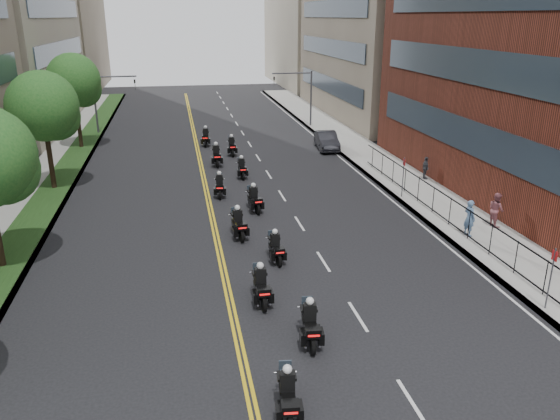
{
  "coord_description": "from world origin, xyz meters",
  "views": [
    {
      "loc": [
        -3.13,
        -12.25,
        10.76
      ],
      "look_at": [
        1.55,
        12.09,
        1.92
      ],
      "focal_mm": 35.0,
      "sensor_mm": 36.0,
      "label": 1
    }
  ],
  "objects_px": {
    "parked_sedan": "(327,141)",
    "motorcycle_3": "(276,249)",
    "motorcycle_4": "(238,225)",
    "motorcycle_8": "(216,156)",
    "motorcycle_7": "(242,169)",
    "pedestrian_b": "(496,209)",
    "motorcycle_5": "(254,200)",
    "motorcycle_0": "(288,397)",
    "pedestrian_c": "(426,168)",
    "motorcycle_9": "(232,147)",
    "motorcycle_6": "(220,187)",
    "motorcycle_2": "(261,287)",
    "pedestrian_a": "(469,218)",
    "motorcycle_10": "(206,138)",
    "motorcycle_1": "(310,325)"
  },
  "relations": [
    {
      "from": "motorcycle_6",
      "to": "pedestrian_c",
      "type": "distance_m",
      "value": 14.19
    },
    {
      "from": "motorcycle_1",
      "to": "motorcycle_5",
      "type": "height_order",
      "value": "motorcycle_1"
    },
    {
      "from": "motorcycle_1",
      "to": "parked_sedan",
      "type": "bearing_deg",
      "value": 79.5
    },
    {
      "from": "motorcycle_7",
      "to": "pedestrian_c",
      "type": "bearing_deg",
      "value": -14.32
    },
    {
      "from": "pedestrian_b",
      "to": "pedestrian_a",
      "type": "bearing_deg",
      "value": 112.98
    },
    {
      "from": "motorcycle_4",
      "to": "parked_sedan",
      "type": "distance_m",
      "value": 20.58
    },
    {
      "from": "motorcycle_2",
      "to": "pedestrian_a",
      "type": "relative_size",
      "value": 1.2
    },
    {
      "from": "motorcycle_10",
      "to": "motorcycle_0",
      "type": "bearing_deg",
      "value": -83.02
    },
    {
      "from": "motorcycle_2",
      "to": "pedestrian_a",
      "type": "distance_m",
      "value": 12.33
    },
    {
      "from": "motorcycle_0",
      "to": "motorcycle_8",
      "type": "xyz_separation_m",
      "value": [
        0.26,
        28.03,
        0.08
      ]
    },
    {
      "from": "motorcycle_9",
      "to": "motorcycle_4",
      "type": "bearing_deg",
      "value": -93.21
    },
    {
      "from": "motorcycle_0",
      "to": "motorcycle_9",
      "type": "distance_m",
      "value": 31.2
    },
    {
      "from": "motorcycle_3",
      "to": "motorcycle_10",
      "type": "xyz_separation_m",
      "value": [
        -1.67,
        24.67,
        0.08
      ]
    },
    {
      "from": "pedestrian_c",
      "to": "motorcycle_0",
      "type": "bearing_deg",
      "value": 150.61
    },
    {
      "from": "parked_sedan",
      "to": "motorcycle_3",
      "type": "bearing_deg",
      "value": -105.88
    },
    {
      "from": "motorcycle_3",
      "to": "motorcycle_6",
      "type": "relative_size",
      "value": 0.95
    },
    {
      "from": "motorcycle_3",
      "to": "motorcycle_6",
      "type": "height_order",
      "value": "motorcycle_6"
    },
    {
      "from": "motorcycle_5",
      "to": "parked_sedan",
      "type": "distance_m",
      "value": 16.57
    },
    {
      "from": "motorcycle_4",
      "to": "motorcycle_7",
      "type": "xyz_separation_m",
      "value": [
        1.53,
        10.88,
        -0.05
      ]
    },
    {
      "from": "motorcycle_10",
      "to": "pedestrian_c",
      "type": "distance_m",
      "value": 19.76
    },
    {
      "from": "motorcycle_0",
      "to": "motorcycle_8",
      "type": "bearing_deg",
      "value": 95.5
    },
    {
      "from": "motorcycle_9",
      "to": "pedestrian_c",
      "type": "distance_m",
      "value": 15.81
    },
    {
      "from": "motorcycle_1",
      "to": "motorcycle_2",
      "type": "height_order",
      "value": "motorcycle_2"
    },
    {
      "from": "motorcycle_7",
      "to": "pedestrian_c",
      "type": "height_order",
      "value": "pedestrian_c"
    },
    {
      "from": "motorcycle_2",
      "to": "motorcycle_10",
      "type": "relative_size",
      "value": 0.96
    },
    {
      "from": "motorcycle_8",
      "to": "pedestrian_b",
      "type": "bearing_deg",
      "value": -49.16
    },
    {
      "from": "motorcycle_0",
      "to": "motorcycle_10",
      "type": "distance_m",
      "value": 34.98
    },
    {
      "from": "motorcycle_8",
      "to": "parked_sedan",
      "type": "height_order",
      "value": "motorcycle_8"
    },
    {
      "from": "motorcycle_0",
      "to": "motorcycle_5",
      "type": "distance_m",
      "value": 17.41
    },
    {
      "from": "motorcycle_0",
      "to": "motorcycle_9",
      "type": "height_order",
      "value": "motorcycle_9"
    },
    {
      "from": "motorcycle_9",
      "to": "motorcycle_2",
      "type": "bearing_deg",
      "value": -91.63
    },
    {
      "from": "motorcycle_7",
      "to": "pedestrian_b",
      "type": "bearing_deg",
      "value": -44.95
    },
    {
      "from": "motorcycle_7",
      "to": "motorcycle_10",
      "type": "bearing_deg",
      "value": 100.3
    },
    {
      "from": "motorcycle_3",
      "to": "motorcycle_5",
      "type": "relative_size",
      "value": 0.93
    },
    {
      "from": "motorcycle_6",
      "to": "pedestrian_c",
      "type": "height_order",
      "value": "pedestrian_c"
    },
    {
      "from": "motorcycle_2",
      "to": "pedestrian_b",
      "type": "bearing_deg",
      "value": 22.55
    },
    {
      "from": "motorcycle_0",
      "to": "pedestrian_c",
      "type": "height_order",
      "value": "pedestrian_c"
    },
    {
      "from": "motorcycle_4",
      "to": "motorcycle_8",
      "type": "xyz_separation_m",
      "value": [
        0.05,
        14.52,
        0.04
      ]
    },
    {
      "from": "motorcycle_9",
      "to": "motorcycle_7",
      "type": "bearing_deg",
      "value": -88.38
    },
    {
      "from": "motorcycle_10",
      "to": "parked_sedan",
      "type": "xyz_separation_m",
      "value": [
        10.03,
        -3.32,
        0.06
      ]
    },
    {
      "from": "motorcycle_7",
      "to": "pedestrian_b",
      "type": "distance_m",
      "value": 17.19
    },
    {
      "from": "motorcycle_7",
      "to": "motorcycle_10",
      "type": "xyz_separation_m",
      "value": [
        -1.85,
        10.59,
        0.07
      ]
    },
    {
      "from": "motorcycle_10",
      "to": "pedestrian_b",
      "type": "height_order",
      "value": "pedestrian_b"
    },
    {
      "from": "motorcycle_3",
      "to": "motorcycle_2",
      "type": "bearing_deg",
      "value": -111.94
    },
    {
      "from": "motorcycle_4",
      "to": "motorcycle_8",
      "type": "bearing_deg",
      "value": 83.83
    },
    {
      "from": "motorcycle_6",
      "to": "motorcycle_9",
      "type": "xyz_separation_m",
      "value": [
        1.91,
        10.69,
        0.03
      ]
    },
    {
      "from": "motorcycle_0",
      "to": "motorcycle_4",
      "type": "height_order",
      "value": "motorcycle_4"
    },
    {
      "from": "motorcycle_8",
      "to": "motorcycle_9",
      "type": "relative_size",
      "value": 1.06
    },
    {
      "from": "motorcycle_1",
      "to": "pedestrian_b",
      "type": "height_order",
      "value": "pedestrian_b"
    },
    {
      "from": "motorcycle_4",
      "to": "pedestrian_c",
      "type": "bearing_deg",
      "value": 23.04
    }
  ]
}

